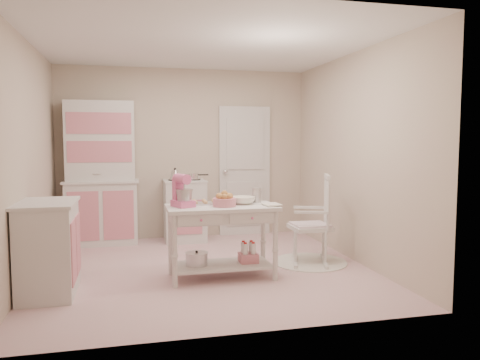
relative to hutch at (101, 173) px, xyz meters
name	(u,v)px	position (x,y,z in m)	size (l,w,h in m)	color
room_shell	(204,128)	(1.24, -1.66, 0.61)	(3.84, 3.84, 2.62)	#C87D84
door	(245,171)	(2.19, 0.21, -0.02)	(0.82, 0.05, 2.04)	silver
hutch	(101,173)	(0.00, 0.00, 0.00)	(1.06, 0.50, 2.08)	silver
stove	(185,210)	(1.20, -0.05, -0.58)	(0.62, 0.57, 0.92)	silver
base_cabinet	(48,248)	(-0.39, -2.19, -0.58)	(0.54, 0.84, 0.92)	silver
lace_rug	(310,262)	(2.56, -1.68, -1.03)	(0.92, 0.92, 0.01)	white
rocking_chair	(310,219)	(2.56, -1.68, -0.49)	(0.48, 0.72, 1.10)	silver
work_table	(222,242)	(1.38, -2.05, -0.64)	(1.20, 0.60, 0.80)	silver
stand_mixer	(183,191)	(0.96, -2.03, -0.07)	(0.20, 0.28, 0.34)	pink
cookie_tray	(206,203)	(1.23, -1.87, -0.23)	(0.34, 0.24, 0.02)	silver
bread_basket	(224,202)	(1.40, -2.10, -0.19)	(0.25, 0.25, 0.09)	#D67B8C
mixing_bowl	(243,200)	(1.64, -1.97, -0.20)	(0.27, 0.27, 0.08)	white
metal_pitcher	(257,195)	(1.82, -1.89, -0.16)	(0.10, 0.10, 0.17)	silver
recipe_book	(264,205)	(1.83, -2.17, -0.23)	(0.17, 0.23, 0.02)	white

